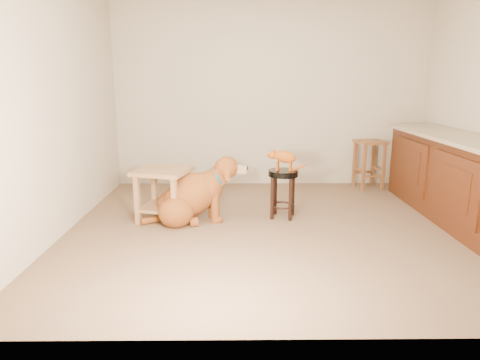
{
  "coord_description": "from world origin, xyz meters",
  "views": [
    {
      "loc": [
        -0.51,
        -4.28,
        1.52
      ],
      "look_at": [
        -0.46,
        0.3,
        0.45
      ],
      "focal_mm": 32.0,
      "sensor_mm": 36.0,
      "label": 1
    }
  ],
  "objects_px": {
    "golden_retriever": "(192,197)",
    "tabby_kitten": "(283,157)",
    "side_table": "(164,187)",
    "padded_stool": "(283,184)",
    "wood_stool": "(369,164)"
  },
  "relations": [
    {
      "from": "golden_retriever",
      "to": "padded_stool",
      "type": "bearing_deg",
      "value": -5.44
    },
    {
      "from": "side_table",
      "to": "golden_retriever",
      "type": "distance_m",
      "value": 0.34
    },
    {
      "from": "wood_stool",
      "to": "tabby_kitten",
      "type": "distance_m",
      "value": 1.95
    },
    {
      "from": "golden_retriever",
      "to": "tabby_kitten",
      "type": "relative_size",
      "value": 2.71
    },
    {
      "from": "side_table",
      "to": "golden_retriever",
      "type": "height_order",
      "value": "golden_retriever"
    },
    {
      "from": "side_table",
      "to": "golden_retriever",
      "type": "relative_size",
      "value": 0.57
    },
    {
      "from": "side_table",
      "to": "padded_stool",
      "type": "bearing_deg",
      "value": 3.34
    },
    {
      "from": "padded_stool",
      "to": "tabby_kitten",
      "type": "height_order",
      "value": "tabby_kitten"
    },
    {
      "from": "wood_stool",
      "to": "side_table",
      "type": "height_order",
      "value": "wood_stool"
    },
    {
      "from": "side_table",
      "to": "tabby_kitten",
      "type": "distance_m",
      "value": 1.35
    },
    {
      "from": "side_table",
      "to": "golden_retriever",
      "type": "xyz_separation_m",
      "value": [
        0.32,
        -0.06,
        -0.1
      ]
    },
    {
      "from": "golden_retriever",
      "to": "side_table",
      "type": "bearing_deg",
      "value": 155.24
    },
    {
      "from": "golden_retriever",
      "to": "tabby_kitten",
      "type": "height_order",
      "value": "tabby_kitten"
    },
    {
      "from": "tabby_kitten",
      "to": "golden_retriever",
      "type": "bearing_deg",
      "value": -157.04
    },
    {
      "from": "padded_stool",
      "to": "golden_retriever",
      "type": "height_order",
      "value": "golden_retriever"
    }
  ]
}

